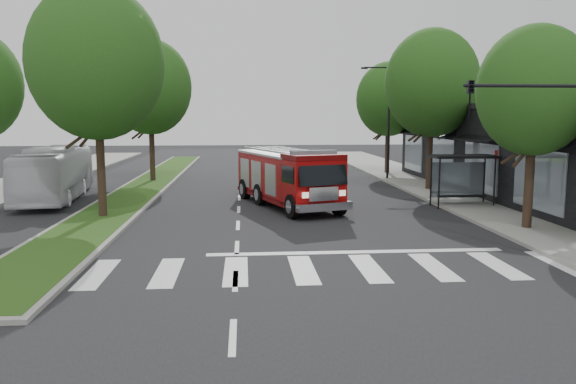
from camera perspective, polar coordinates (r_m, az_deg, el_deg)
name	(u,v)px	position (r m, az deg, el deg)	size (l,w,h in m)	color
ground	(237,248)	(19.69, -5.21, -5.65)	(140.00, 140.00, 0.00)	black
sidewalk_right	(470,199)	(31.94, 18.04, -0.71)	(5.00, 80.00, 0.15)	gray
median	(148,185)	(37.95, -14.01, 0.73)	(3.00, 50.00, 0.15)	gray
storefront_row	(553,154)	(33.69, 25.31, 3.50)	(8.00, 30.00, 5.00)	black
bus_shelter	(462,166)	(29.53, 17.23, 2.51)	(3.20, 1.60, 2.61)	black
tree_right_near	(534,91)	(23.98, 23.74, 9.38)	(4.40, 4.40, 8.05)	black
tree_right_mid	(432,83)	(35.07, 14.41, 10.66)	(5.60, 5.60, 9.72)	black
tree_right_far	(389,99)	(44.62, 10.18, 9.26)	(5.00, 5.00, 8.73)	black
tree_median_near	(96,63)	(26.03, -18.90, 12.31)	(5.80, 5.80, 10.16)	black
tree_median_far	(150,87)	(39.71, -13.84, 10.30)	(5.60, 5.60, 9.72)	black
streetlight_right_near	(567,112)	(18.24, 26.52, 7.30)	(4.08, 0.22, 8.00)	black
streetlight_right_far	(387,117)	(40.44, 9.98, 7.51)	(2.11, 0.20, 8.00)	black
fire_engine	(287,178)	(28.31, -0.07, 1.43)	(5.17, 9.04, 3.01)	#5B0405
city_bus	(55,173)	(33.12, -22.58, 1.76)	(2.43, 10.38, 2.89)	silver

